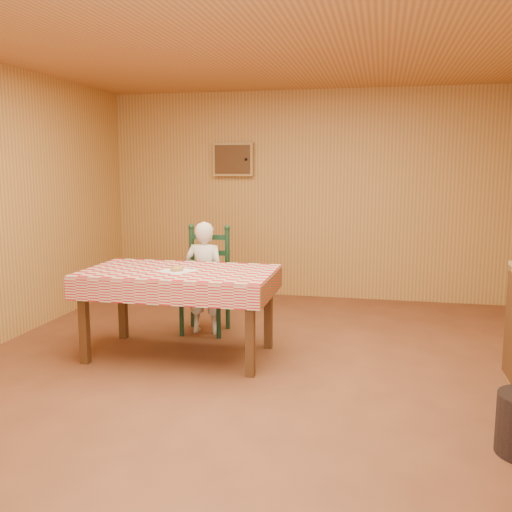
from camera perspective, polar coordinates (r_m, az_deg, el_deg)
The scene contains 7 objects.
ground at distance 4.61m, azimuth -0.55°, elevation -12.12°, with size 6.00×6.00×0.00m, color brown.
cabin_walls at distance 4.83m, azimuth 0.83°, elevation 10.92°, with size 5.10×6.05×2.65m.
dining_table at distance 5.01m, azimuth -7.69°, elevation -2.32°, with size 1.66×0.96×0.77m.
ladder_chair at distance 5.77m, azimuth -4.98°, elevation -2.64°, with size 0.44×0.40×1.08m.
seated_child at distance 5.71m, azimuth -5.16°, elevation -2.17°, with size 0.41×0.27×1.12m, color silver.
napkin at distance 4.95m, azimuth -7.91°, elevation -1.47°, with size 0.26×0.26×0.00m, color white.
donut at distance 4.94m, azimuth -7.91°, elevation -1.23°, with size 0.12×0.12×0.04m, color #B48740.
Camera 1 is at (0.97, -4.20, 1.65)m, focal length 40.00 mm.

